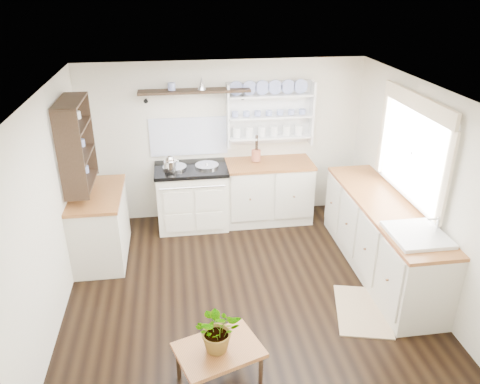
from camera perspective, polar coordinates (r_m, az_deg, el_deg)
name	(u,v)px	position (r m, az deg, el deg)	size (l,w,h in m)	color
floor	(243,285)	(5.64, 0.41, -11.27)	(4.00, 3.80, 0.01)	black
wall_back	(224,141)	(6.79, -1.98, 6.21)	(4.00, 0.02, 2.30)	silver
wall_right	(418,187)	(5.67, 20.84, 0.63)	(0.02, 3.80, 2.30)	silver
wall_left	(51,210)	(5.16, -22.08, -2.00)	(0.02, 3.80, 2.30)	silver
ceiling	(244,91)	(4.66, 0.49, 12.18)	(4.00, 3.80, 0.01)	white
window	(413,148)	(5.63, 20.32, 5.07)	(0.08, 1.55, 1.22)	white
aga_cooker	(192,196)	(6.71, -5.84, -0.51)	(1.01, 0.70, 0.93)	white
back_cabinets	(268,191)	(6.86, 3.37, 0.17)	(1.27, 0.63, 0.90)	beige
right_cabinets	(381,237)	(5.92, 16.83, -5.23)	(0.62, 2.43, 0.90)	beige
belfast_sink	(415,245)	(5.19, 20.60, -6.03)	(0.55, 0.60, 0.45)	white
left_cabinets	(100,224)	(6.19, -16.67, -3.81)	(0.62, 1.13, 0.90)	beige
plate_rack	(269,113)	(6.74, 3.59, 9.62)	(1.20, 0.22, 0.90)	white
high_shelf	(194,92)	(6.44, -5.57, 12.08)	(1.50, 0.29, 0.16)	black
left_shelving	(76,143)	(5.80, -19.35, 5.63)	(0.28, 0.80, 1.05)	black
kettle	(170,163)	(6.37, -8.53, 3.52)	(0.17, 0.17, 0.20)	silver
utensil_crock	(256,155)	(6.70, 1.97, 4.47)	(0.13, 0.13, 0.15)	#A9593E
center_table	(219,352)	(4.31, -2.59, -18.95)	(0.84, 0.71, 0.39)	brown
potted_plant	(218,329)	(4.13, -2.67, -16.33)	(0.39, 0.34, 0.43)	#3F7233
floor_rug	(362,311)	(5.42, 14.67, -13.81)	(0.55, 0.85, 0.02)	#7F634A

